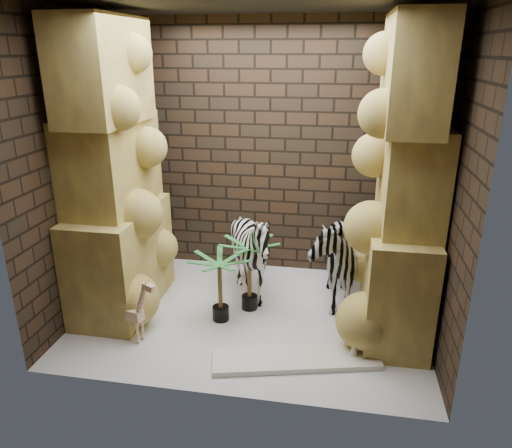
% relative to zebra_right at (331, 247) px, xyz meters
% --- Properties ---
extents(floor, '(3.50, 3.50, 0.00)m').
position_rel_zebra_right_xyz_m(floor, '(-0.79, -0.46, -0.65)').
color(floor, silver).
rests_on(floor, ground).
extents(ceiling, '(3.50, 3.50, 0.00)m').
position_rel_zebra_right_xyz_m(ceiling, '(-0.79, -0.46, 2.35)').
color(ceiling, black).
rests_on(ceiling, ground).
extents(wall_back, '(3.50, 0.00, 3.50)m').
position_rel_zebra_right_xyz_m(wall_back, '(-0.79, 0.79, 0.85)').
color(wall_back, black).
rests_on(wall_back, ground).
extents(wall_front, '(3.50, 0.00, 3.50)m').
position_rel_zebra_right_xyz_m(wall_front, '(-0.79, -1.71, 0.85)').
color(wall_front, black).
rests_on(wall_front, ground).
extents(wall_left, '(0.00, 3.00, 3.00)m').
position_rel_zebra_right_xyz_m(wall_left, '(-2.54, -0.46, 0.85)').
color(wall_left, black).
rests_on(wall_left, ground).
extents(wall_right, '(0.00, 3.00, 3.00)m').
position_rel_zebra_right_xyz_m(wall_right, '(0.96, -0.46, 0.85)').
color(wall_right, black).
rests_on(wall_right, ground).
extents(rock_pillar_left, '(0.68, 1.30, 3.00)m').
position_rel_zebra_right_xyz_m(rock_pillar_left, '(-2.19, -0.46, 0.85)').
color(rock_pillar_left, '#DBC35A').
rests_on(rock_pillar_left, floor).
extents(rock_pillar_right, '(0.58, 1.25, 3.00)m').
position_rel_zebra_right_xyz_m(rock_pillar_right, '(0.63, -0.46, 0.85)').
color(rock_pillar_right, '#DBC35A').
rests_on(rock_pillar_right, floor).
extents(zebra_right, '(0.73, 1.16, 1.30)m').
position_rel_zebra_right_xyz_m(zebra_right, '(0.00, 0.00, 0.00)').
color(zebra_right, white).
rests_on(zebra_right, floor).
extents(zebra_left, '(1.19, 1.33, 1.00)m').
position_rel_zebra_right_xyz_m(zebra_left, '(-0.85, -0.09, -0.15)').
color(zebra_left, white).
rests_on(zebra_left, floor).
extents(giraffe_toy, '(0.38, 0.22, 0.71)m').
position_rel_zebra_right_xyz_m(giraffe_toy, '(-1.83, -1.08, -0.30)').
color(giraffe_toy, beige).
rests_on(giraffe_toy, floor).
extents(palm_front, '(0.36, 0.36, 0.80)m').
position_rel_zebra_right_xyz_m(palm_front, '(-0.83, -0.31, -0.25)').
color(palm_front, '#216926').
rests_on(palm_front, floor).
extents(palm_back, '(0.36, 0.36, 0.72)m').
position_rel_zebra_right_xyz_m(palm_back, '(-1.08, -0.58, -0.29)').
color(palm_back, '#216926').
rests_on(palm_back, floor).
extents(surfboard, '(1.54, 0.71, 0.05)m').
position_rel_zebra_right_xyz_m(surfboard, '(-0.25, -1.16, -0.62)').
color(surfboard, white).
rests_on(surfboard, floor).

